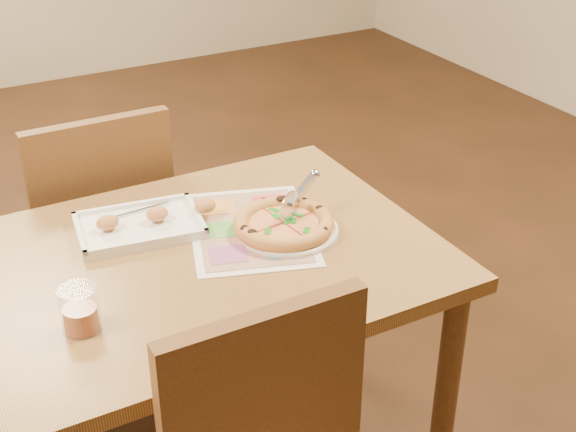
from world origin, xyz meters
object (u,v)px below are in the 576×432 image
glass_tumbler (80,312)px  menu (250,228)px  appetizer_tray (143,225)px  plate (288,231)px  chair_far (99,212)px  pizza (284,224)px  dining_table (169,293)px  pizza_cutter (299,195)px

glass_tumbler → menu: bearing=23.0°
appetizer_tray → menu: 0.27m
glass_tumbler → menu: 0.54m
plate → glass_tumbler: glass_tumbler is taller
chair_far → appetizer_tray: (0.01, -0.43, 0.17)m
pizza → glass_tumbler: 0.58m
appetizer_tray → menu: bearing=-27.2°
dining_table → pizza: pizza is taller
chair_far → dining_table: bearing=90.0°
plate → menu: plate is taller
dining_table → menu: menu is taller
chair_far → glass_tumbler: bearing=72.0°
dining_table → pizza_cutter: (0.37, 0.02, 0.17)m
dining_table → chair_far: 0.61m
chair_far → pizza: bearing=117.1°
glass_tumbler → chair_far: bearing=72.0°
chair_far → glass_tumbler: size_ratio=4.60×
dining_table → appetizer_tray: 0.20m
dining_table → menu: 0.27m
dining_table → plate: size_ratio=5.11×
chair_far → pizza_cutter: chair_far is taller
plate → pizza: pizza is taller
plate → pizza: (-0.01, 0.01, 0.02)m
pizza_cutter → appetizer_tray: bearing=128.7°
chair_far → glass_tumbler: chair_far is taller
appetizer_tray → glass_tumbler: bearing=-127.1°
chair_far → plate: size_ratio=1.85×
chair_far → menu: 0.62m
chair_far → appetizer_tray: size_ratio=1.28×
pizza → menu: (-0.06, 0.06, -0.02)m
plate → appetizer_tray: 0.37m
appetizer_tray → glass_tumbler: (-0.25, -0.33, 0.03)m
chair_far → menu: (0.25, -0.55, 0.16)m
plate → menu: 0.10m
menu → plate: bearing=-42.2°
pizza → chair_far: bearing=117.1°
dining_table → menu: bearing=11.9°
pizza → menu: bearing=136.8°
pizza_cutter → dining_table: bearing=155.1°
dining_table → glass_tumbler: size_ratio=12.73×
pizza → glass_tumbler: glass_tumbler is taller
chair_far → pizza_cutter: (0.37, -0.59, 0.24)m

